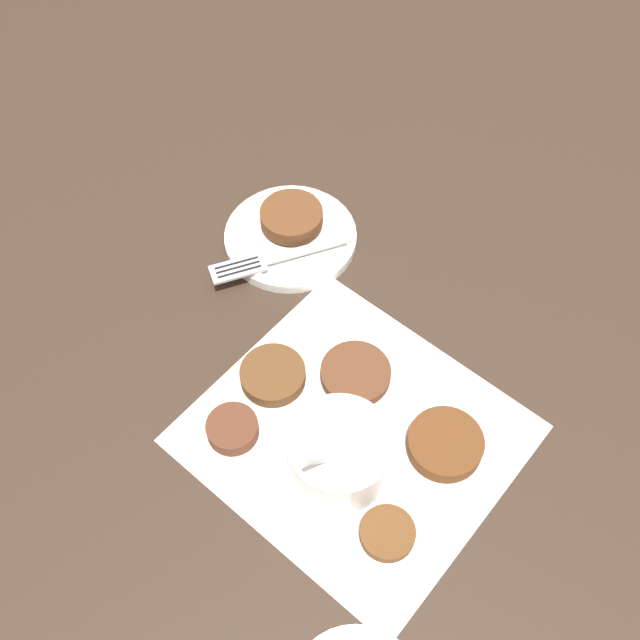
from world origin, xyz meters
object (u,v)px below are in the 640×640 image
serving_plate (291,236)px  fork (266,261)px  fritter_on_plate (291,217)px  sauce_bowl (339,454)px

serving_plate → fork: fork is taller
fritter_on_plate → fork: size_ratio=0.46×
fritter_on_plate → fork: 0.07m
serving_plate → fritter_on_plate: fritter_on_plate is taller
sauce_bowl → fritter_on_plate: size_ratio=1.47×
fritter_on_plate → serving_plate: bearing=130.3°
sauce_bowl → fritter_on_plate: sauce_bowl is taller
fork → fritter_on_plate: bearing=-69.1°
fork → sauce_bowl: bearing=154.0°
sauce_bowl → fritter_on_plate: bearing=-34.6°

